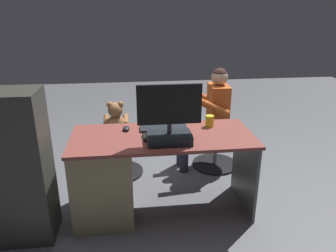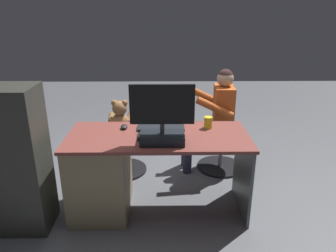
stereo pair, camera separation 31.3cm
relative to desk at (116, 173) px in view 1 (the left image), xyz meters
name	(u,v)px [view 1 (the left image)]	position (x,y,z in m)	size (l,w,h in m)	color
ground_plane	(160,191)	(-0.41, -0.30, -0.40)	(10.00, 10.00, 0.00)	#5B5D63
desk	(116,173)	(0.00, 0.00, 0.00)	(1.56, 0.68, 0.74)	brown
monitor	(169,124)	(-0.45, 0.17, 0.50)	(0.51, 0.20, 0.48)	black
keyboard	(163,128)	(-0.43, -0.15, 0.35)	(0.42, 0.14, 0.02)	black
computer_mouse	(126,128)	(-0.10, -0.16, 0.36)	(0.06, 0.10, 0.04)	#232028
cup	(210,121)	(-0.86, -0.16, 0.39)	(0.08, 0.08, 0.10)	yellow
tv_remote	(146,138)	(-0.26, 0.05, 0.35)	(0.04, 0.15, 0.02)	black
office_chair_teddy	(118,152)	(0.01, -0.74, -0.14)	(0.54, 0.54, 0.47)	black
teddy_bear	(116,120)	(0.01, -0.75, 0.23)	(0.27, 0.27, 0.37)	#9F6D41
visitor_chair	(216,144)	(-1.11, -0.80, -0.12)	(0.53, 0.53, 0.47)	black
person	(210,111)	(-1.01, -0.79, 0.28)	(0.56, 0.49, 1.15)	#D15D26
equipment_rack	(19,168)	(0.72, 0.22, 0.21)	(0.44, 0.36, 1.22)	#30312A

